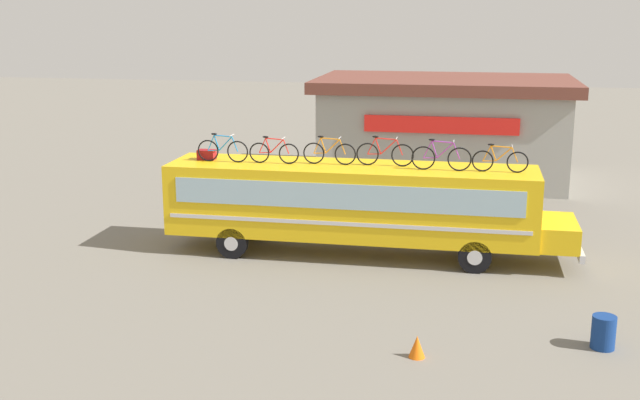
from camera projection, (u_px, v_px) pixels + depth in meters
name	position (u px, v px, depth m)	size (l,w,h in m)	color
ground_plane	(350.00, 254.00, 25.48)	(120.00, 120.00, 0.00)	slate
bus	(357.00, 202.00, 25.04)	(12.90, 2.60, 2.90)	yellow
luggage_bag_1	(207.00, 155.00, 25.77)	(0.56, 0.39, 0.32)	maroon
rooftop_bicycle_1	(223.00, 150.00, 25.33)	(1.69, 0.44, 0.93)	black
rooftop_bicycle_2	(274.00, 152.00, 25.07)	(1.63, 0.44, 0.88)	black
rooftop_bicycle_3	(329.00, 153.00, 24.91)	(1.70, 0.44, 0.91)	black
rooftop_bicycle_4	(385.00, 153.00, 24.68)	(1.81, 0.44, 0.94)	black
rooftop_bicycle_5	(441.00, 157.00, 23.98)	(1.82, 0.44, 0.97)	black
rooftop_bicycle_6	(500.00, 160.00, 23.72)	(1.68, 0.44, 0.86)	black
roadside_building	(444.00, 128.00, 36.45)	(11.58, 7.37, 4.65)	#9E9E99
trash_bin	(603.00, 332.00, 18.29)	(0.55, 0.55, 0.79)	navy
traffic_cone	(417.00, 347.00, 17.84)	(0.38, 0.38, 0.52)	orange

